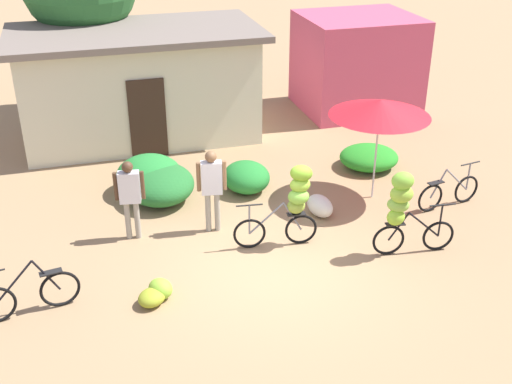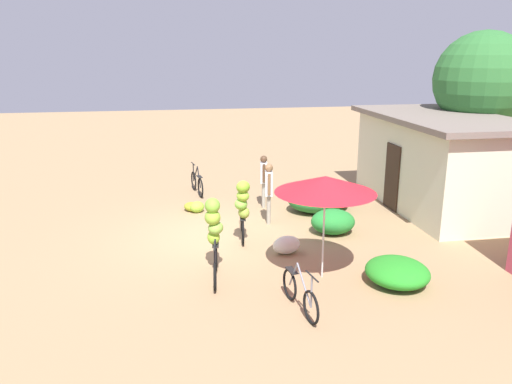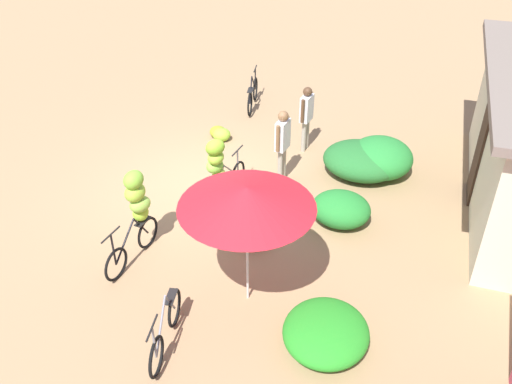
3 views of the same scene
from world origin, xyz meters
name	(u,v)px [view 3 (image 3 of 3)]	position (x,y,z in m)	size (l,w,h in m)	color
ground_plane	(202,188)	(0.00, 0.00, 0.00)	(60.00, 60.00, 0.00)	#997954
hedge_bush_front_left	(381,158)	(-1.77, 3.62, 0.42)	(1.44, 1.44, 0.85)	#268033
hedge_bush_front_right	(362,161)	(-1.60, 3.23, 0.37)	(1.49, 1.74, 0.74)	#246A2C
hedge_bush_mid	(341,209)	(0.32, 3.12, 0.33)	(1.04, 1.18, 0.65)	#247D2E
hedge_bush_by_door	(326,332)	(3.47, 3.48, 0.26)	(1.42, 1.32, 0.52)	#258B24
market_umbrella	(247,197)	(2.89, 2.03, 2.07)	(2.12, 2.12, 2.25)	beige
bicycle_leftmost	(253,95)	(-4.24, -0.21, 0.36)	(1.65, 0.33, 0.99)	black
bicycle_near_pile	(219,167)	(0.55, 0.65, 0.98)	(1.62, 0.46, 1.65)	black
bicycle_center_loaded	(136,207)	(2.34, -0.24, 1.03)	(1.59, 0.47, 1.71)	black
bicycle_by_shop	(166,330)	(4.24, 1.17, 0.35)	(1.58, 0.31, 0.93)	black
banana_pile_on_ground	(220,133)	(-2.22, -0.42, 0.15)	(0.76, 0.76, 0.34)	#88BF33
produce_sack	(249,233)	(1.48, 1.57, 0.22)	(0.70, 0.44, 0.44)	silver
person_vendor	(306,112)	(-2.35, 1.74, 1.00)	(0.57, 0.26, 1.63)	gray
person_bystander	(283,139)	(-0.79, 1.59, 1.06)	(0.57, 0.26, 1.72)	gray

